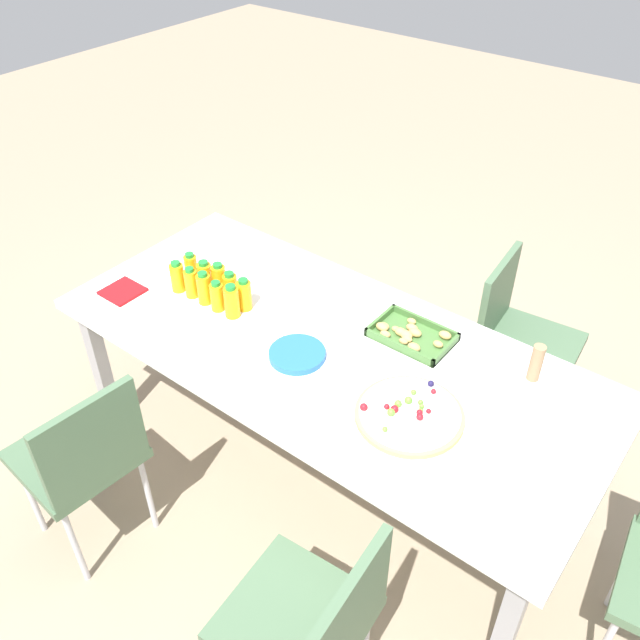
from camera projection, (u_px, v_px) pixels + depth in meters
name	position (u px, v px, depth m)	size (l,w,h in m)	color
ground_plane	(327.00, 472.00, 2.98)	(12.00, 12.00, 0.00)	gray
party_table	(328.00, 358.00, 2.56)	(2.12, 0.93, 0.73)	white
chair_near_right	(314.00, 622.00, 1.92)	(0.43, 0.43, 0.83)	#4C6B4C
chair_near_left	(83.00, 455.00, 2.41)	(0.43, 0.43, 0.83)	#4C6B4C
chair_far_right	(517.00, 332.00, 2.96)	(0.44, 0.44, 0.83)	#4C6B4C
juice_bottle_0	(177.00, 277.00, 2.77)	(0.06, 0.06, 0.14)	#F9AC14
juice_bottle_1	(191.00, 283.00, 2.73)	(0.05, 0.05, 0.14)	#FAAC14
juice_bottle_2	(204.00, 288.00, 2.70)	(0.06, 0.06, 0.14)	#FAAD14
juice_bottle_3	(217.00, 297.00, 2.66)	(0.05, 0.05, 0.13)	#F9AD14
juice_bottle_4	(232.00, 302.00, 2.63)	(0.06, 0.06, 0.14)	#F9AC14
juice_bottle_5	(191.00, 269.00, 2.81)	(0.05, 0.05, 0.14)	#FAAE14
juice_bottle_6	(205.00, 276.00, 2.77)	(0.06, 0.06, 0.13)	#FAAC14
juice_bottle_7	(219.00, 280.00, 2.74)	(0.06, 0.06, 0.15)	#F9AC14
juice_bottle_8	(230.00, 287.00, 2.71)	(0.06, 0.06, 0.13)	#FAAD14
juice_bottle_9	(244.00, 295.00, 2.67)	(0.06, 0.06, 0.14)	#FAAC14
fruit_pizza	(409.00, 414.00, 2.23)	(0.37, 0.37, 0.05)	tan
snack_tray	(410.00, 335.00, 2.55)	(0.30, 0.20, 0.04)	#477238
plate_stack	(297.00, 354.00, 2.46)	(0.21, 0.21, 0.02)	blue
napkin_stack	(123.00, 291.00, 2.79)	(0.15, 0.15, 0.01)	red
cardboard_tube	(536.00, 363.00, 2.34)	(0.04, 0.04, 0.15)	#9E7A56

